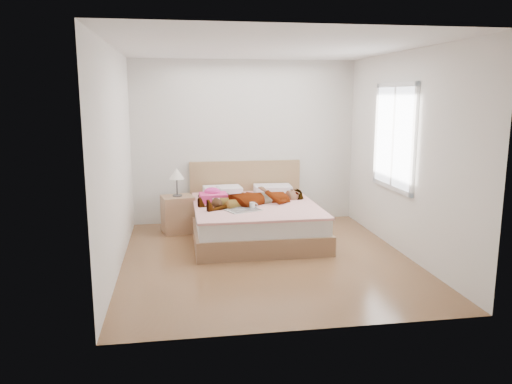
{
  "coord_description": "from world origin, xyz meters",
  "views": [
    {
      "loc": [
        -1.09,
        -5.98,
        2.04
      ],
      "look_at": [
        0.0,
        0.85,
        0.7
      ],
      "focal_mm": 35.0,
      "sensor_mm": 36.0,
      "label": 1
    }
  ],
  "objects_px": {
    "phone": "(219,188)",
    "nightstand": "(178,211)",
    "plush_toy": "(217,203)",
    "bed": "(254,218)",
    "magazine": "(244,210)",
    "coffee_mug": "(253,205)",
    "towel": "(213,196)",
    "woman": "(256,196)"
  },
  "relations": [
    {
      "from": "woman",
      "to": "phone",
      "type": "bearing_deg",
      "value": -148.83
    },
    {
      "from": "bed",
      "to": "magazine",
      "type": "height_order",
      "value": "bed"
    },
    {
      "from": "nightstand",
      "to": "bed",
      "type": "bearing_deg",
      "value": -20.46
    },
    {
      "from": "coffee_mug",
      "to": "phone",
      "type": "bearing_deg",
      "value": 118.91
    },
    {
      "from": "magazine",
      "to": "coffee_mug",
      "type": "distance_m",
      "value": 0.16
    },
    {
      "from": "nightstand",
      "to": "coffee_mug",
      "type": "bearing_deg",
      "value": -38.48
    },
    {
      "from": "coffee_mug",
      "to": "plush_toy",
      "type": "distance_m",
      "value": 0.5
    },
    {
      "from": "nightstand",
      "to": "towel",
      "type": "bearing_deg",
      "value": -28.13
    },
    {
      "from": "bed",
      "to": "plush_toy",
      "type": "bearing_deg",
      "value": -154.33
    },
    {
      "from": "woman",
      "to": "nightstand",
      "type": "bearing_deg",
      "value": -133.29
    },
    {
      "from": "bed",
      "to": "plush_toy",
      "type": "relative_size",
      "value": 8.73
    },
    {
      "from": "bed",
      "to": "plush_toy",
      "type": "distance_m",
      "value": 0.7
    },
    {
      "from": "phone",
      "to": "plush_toy",
      "type": "relative_size",
      "value": 0.37
    },
    {
      "from": "towel",
      "to": "magazine",
      "type": "bearing_deg",
      "value": -59.3
    },
    {
      "from": "phone",
      "to": "towel",
      "type": "relative_size",
      "value": 0.22
    },
    {
      "from": "phone",
      "to": "bed",
      "type": "bearing_deg",
      "value": -54.69
    },
    {
      "from": "magazine",
      "to": "phone",
      "type": "bearing_deg",
      "value": 108.22
    },
    {
      "from": "bed",
      "to": "towel",
      "type": "height_order",
      "value": "bed"
    },
    {
      "from": "bed",
      "to": "coffee_mug",
      "type": "xyz_separation_m",
      "value": [
        -0.08,
        -0.4,
        0.28
      ]
    },
    {
      "from": "phone",
      "to": "plush_toy",
      "type": "height_order",
      "value": "phone"
    },
    {
      "from": "towel",
      "to": "plush_toy",
      "type": "xyz_separation_m",
      "value": [
        0.02,
        -0.41,
        -0.01
      ]
    },
    {
      "from": "woman",
      "to": "bed",
      "type": "xyz_separation_m",
      "value": [
        -0.01,
        0.06,
        -0.35
      ]
    },
    {
      "from": "phone",
      "to": "towel",
      "type": "height_order",
      "value": "towel"
    },
    {
      "from": "bed",
      "to": "plush_toy",
      "type": "height_order",
      "value": "bed"
    },
    {
      "from": "magazine",
      "to": "nightstand",
      "type": "height_order",
      "value": "nightstand"
    },
    {
      "from": "woman",
      "to": "magazine",
      "type": "distance_m",
      "value": 0.49
    },
    {
      "from": "magazine",
      "to": "nightstand",
      "type": "xyz_separation_m",
      "value": [
        -0.88,
        0.89,
        -0.2
      ]
    },
    {
      "from": "phone",
      "to": "plush_toy",
      "type": "bearing_deg",
      "value": -117.43
    },
    {
      "from": "plush_toy",
      "to": "bed",
      "type": "bearing_deg",
      "value": 25.67
    },
    {
      "from": "phone",
      "to": "nightstand",
      "type": "relative_size",
      "value": 0.09
    },
    {
      "from": "nightstand",
      "to": "phone",
      "type": "bearing_deg",
      "value": -7.03
    },
    {
      "from": "phone",
      "to": "nightstand",
      "type": "distance_m",
      "value": 0.71
    },
    {
      "from": "magazine",
      "to": "coffee_mug",
      "type": "xyz_separation_m",
      "value": [
        0.14,
        0.08,
        0.04
      ]
    },
    {
      "from": "woman",
      "to": "towel",
      "type": "xyz_separation_m",
      "value": [
        -0.6,
        0.2,
        -0.03
      ]
    },
    {
      "from": "magazine",
      "to": "plush_toy",
      "type": "xyz_separation_m",
      "value": [
        -0.35,
        0.21,
        0.06
      ]
    },
    {
      "from": "woman",
      "to": "magazine",
      "type": "bearing_deg",
      "value": -49.09
    },
    {
      "from": "phone",
      "to": "woman",
      "type": "bearing_deg",
      "value": -58.83
    },
    {
      "from": "bed",
      "to": "magazine",
      "type": "distance_m",
      "value": 0.58
    },
    {
      "from": "phone",
      "to": "plush_toy",
      "type": "distance_m",
      "value": 0.62
    },
    {
      "from": "woman",
      "to": "towel",
      "type": "bearing_deg",
      "value": -128.63
    },
    {
      "from": "woman",
      "to": "bed",
      "type": "distance_m",
      "value": 0.35
    },
    {
      "from": "coffee_mug",
      "to": "plush_toy",
      "type": "height_order",
      "value": "plush_toy"
    }
  ]
}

